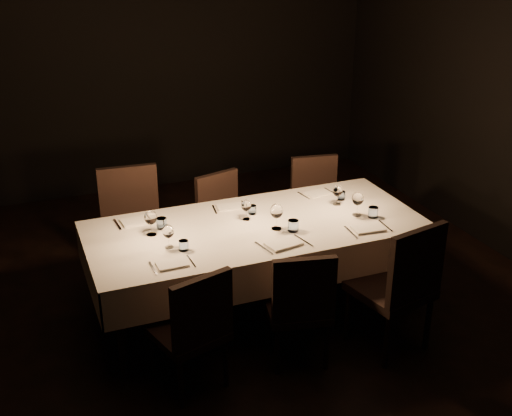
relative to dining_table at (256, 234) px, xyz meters
name	(u,v)px	position (x,y,z in m)	size (l,w,h in m)	color
room	(256,130)	(0.00, 0.00, 0.81)	(5.01, 6.01, 3.01)	black
dining_table	(256,234)	(0.00, 0.00, 0.00)	(2.52, 1.12, 0.76)	black
chair_near_left	(194,326)	(-0.71, -0.73, -0.19)	(0.53, 0.53, 0.89)	black
place_setting_near_left	(173,245)	(-0.69, -0.22, 0.14)	(0.30, 0.39, 0.17)	white
chair_near_center	(300,303)	(0.03, -0.73, -0.20)	(0.50, 0.50, 0.88)	black
place_setting_near_center	(283,224)	(0.12, -0.22, 0.15)	(0.38, 0.42, 0.20)	white
chair_near_right	(400,283)	(0.75, -0.84, -0.13)	(0.58, 0.58, 1.01)	black
place_setting_near_right	(364,211)	(0.80, -0.22, 0.15)	(0.35, 0.41, 0.19)	white
chair_far_left	(132,224)	(-0.79, 0.81, -0.13)	(0.53, 0.53, 1.02)	black
place_setting_far_left	(149,220)	(-0.76, 0.22, 0.15)	(0.35, 0.41, 0.19)	white
chair_far_center	(224,218)	(0.01, 0.79, -0.20)	(0.52, 0.52, 0.87)	black
place_setting_far_center	(242,207)	(-0.03, 0.22, 0.14)	(0.30, 0.39, 0.16)	white
chair_far_right	(317,201)	(0.92, 0.80, -0.19)	(0.49, 0.49, 0.90)	black
place_setting_far_right	(332,193)	(0.75, 0.22, 0.14)	(0.31, 0.39, 0.16)	white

